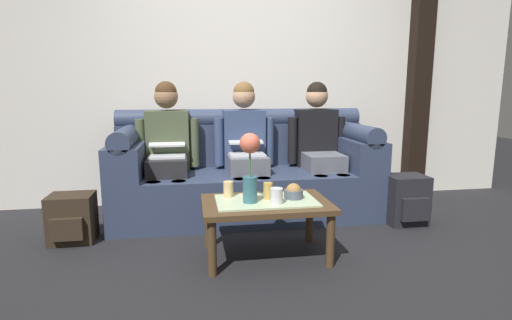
{
  "coord_description": "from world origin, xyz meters",
  "views": [
    {
      "loc": [
        -0.5,
        -2.4,
        1.15
      ],
      "look_at": [
        0.04,
        0.82,
        0.57
      ],
      "focal_mm": 27.86,
      "sensor_mm": 36.0,
      "label": 1
    }
  ],
  "objects_px": {
    "person_middle": "(245,144)",
    "cup_near_left": "(277,196)",
    "coffee_table": "(266,209)",
    "cup_far_center": "(228,189)",
    "backpack_right": "(406,200)",
    "couch": "(246,175)",
    "person_right": "(319,142)",
    "backpack_left": "(72,219)",
    "cup_near_right": "(268,191)",
    "flower_vase": "(250,162)",
    "person_left": "(167,146)",
    "snack_bowl": "(294,192)"
  },
  "relations": [
    {
      "from": "person_right",
      "to": "flower_vase",
      "type": "distance_m",
      "value": 1.32
    },
    {
      "from": "flower_vase",
      "to": "cup_far_center",
      "type": "relative_size",
      "value": 4.31
    },
    {
      "from": "couch",
      "to": "snack_bowl",
      "type": "distance_m",
      "value": 1.02
    },
    {
      "from": "cup_near_right",
      "to": "backpack_left",
      "type": "height_order",
      "value": "cup_near_right"
    },
    {
      "from": "cup_near_left",
      "to": "couch",
      "type": "bearing_deg",
      "value": 92.64
    },
    {
      "from": "couch",
      "to": "backpack_left",
      "type": "relative_size",
      "value": 6.41
    },
    {
      "from": "person_left",
      "to": "cup_near_right",
      "type": "height_order",
      "value": "person_left"
    },
    {
      "from": "person_left",
      "to": "snack_bowl",
      "type": "height_order",
      "value": "person_left"
    },
    {
      "from": "couch",
      "to": "snack_bowl",
      "type": "bearing_deg",
      "value": -78.91
    },
    {
      "from": "cup_near_left",
      "to": "backpack_left",
      "type": "distance_m",
      "value": 1.6
    },
    {
      "from": "backpack_left",
      "to": "flower_vase",
      "type": "bearing_deg",
      "value": -23.48
    },
    {
      "from": "cup_near_right",
      "to": "flower_vase",
      "type": "bearing_deg",
      "value": -152.4
    },
    {
      "from": "cup_far_center",
      "to": "couch",
      "type": "bearing_deg",
      "value": 74.51
    },
    {
      "from": "couch",
      "to": "person_left",
      "type": "distance_m",
      "value": 0.76
    },
    {
      "from": "backpack_right",
      "to": "person_right",
      "type": "bearing_deg",
      "value": 140.27
    },
    {
      "from": "cup_near_left",
      "to": "cup_far_center",
      "type": "height_order",
      "value": "cup_far_center"
    },
    {
      "from": "coffee_table",
      "to": "person_left",
      "type": "bearing_deg",
      "value": 124.87
    },
    {
      "from": "flower_vase",
      "to": "person_left",
      "type": "bearing_deg",
      "value": 119.18
    },
    {
      "from": "backpack_right",
      "to": "cup_far_center",
      "type": "bearing_deg",
      "value": -167.11
    },
    {
      "from": "couch",
      "to": "cup_near_right",
      "type": "xyz_separation_m",
      "value": [
        0.02,
        -0.98,
        0.09
      ]
    },
    {
      "from": "person_right",
      "to": "cup_far_center",
      "type": "height_order",
      "value": "person_right"
    },
    {
      "from": "coffee_table",
      "to": "cup_far_center",
      "type": "xyz_separation_m",
      "value": [
        -0.24,
        0.13,
        0.12
      ]
    },
    {
      "from": "coffee_table",
      "to": "cup_far_center",
      "type": "bearing_deg",
      "value": 152.41
    },
    {
      "from": "person_middle",
      "to": "coffee_table",
      "type": "relative_size",
      "value": 1.41
    },
    {
      "from": "cup_near_right",
      "to": "backpack_right",
      "type": "xyz_separation_m",
      "value": [
        1.3,
        0.46,
        -0.25
      ]
    },
    {
      "from": "couch",
      "to": "backpack_right",
      "type": "relative_size",
      "value": 5.53
    },
    {
      "from": "person_middle",
      "to": "person_right",
      "type": "height_order",
      "value": "same"
    },
    {
      "from": "flower_vase",
      "to": "cup_near_right",
      "type": "height_order",
      "value": "flower_vase"
    },
    {
      "from": "person_right",
      "to": "cup_near_right",
      "type": "bearing_deg",
      "value": -124.89
    },
    {
      "from": "person_right",
      "to": "backpack_left",
      "type": "relative_size",
      "value": 3.34
    },
    {
      "from": "flower_vase",
      "to": "cup_near_right",
      "type": "bearing_deg",
      "value": 27.6
    },
    {
      "from": "couch",
      "to": "coffee_table",
      "type": "relative_size",
      "value": 2.71
    },
    {
      "from": "backpack_right",
      "to": "couch",
      "type": "bearing_deg",
      "value": 158.48
    },
    {
      "from": "person_left",
      "to": "person_middle",
      "type": "relative_size",
      "value": 1.0
    },
    {
      "from": "coffee_table",
      "to": "backpack_right",
      "type": "distance_m",
      "value": 1.41
    },
    {
      "from": "person_left",
      "to": "cup_near_right",
      "type": "bearing_deg",
      "value": -53.56
    },
    {
      "from": "couch",
      "to": "person_right",
      "type": "height_order",
      "value": "person_right"
    },
    {
      "from": "coffee_table",
      "to": "backpack_right",
      "type": "height_order",
      "value": "backpack_right"
    },
    {
      "from": "snack_bowl",
      "to": "cup_far_center",
      "type": "bearing_deg",
      "value": 165.18
    },
    {
      "from": "flower_vase",
      "to": "cup_far_center",
      "type": "distance_m",
      "value": 0.3
    },
    {
      "from": "person_middle",
      "to": "cup_near_left",
      "type": "xyz_separation_m",
      "value": [
        0.05,
        -1.1,
        -0.2
      ]
    },
    {
      "from": "person_left",
      "to": "flower_vase",
      "type": "xyz_separation_m",
      "value": [
        0.58,
        -1.04,
        0.02
      ]
    },
    {
      "from": "flower_vase",
      "to": "snack_bowl",
      "type": "height_order",
      "value": "flower_vase"
    },
    {
      "from": "person_right",
      "to": "backpack_left",
      "type": "bearing_deg",
      "value": -166.96
    },
    {
      "from": "coffee_table",
      "to": "flower_vase",
      "type": "relative_size",
      "value": 1.87
    },
    {
      "from": "cup_far_center",
      "to": "person_middle",
      "type": "bearing_deg",
      "value": 74.44
    },
    {
      "from": "couch",
      "to": "backpack_left",
      "type": "distance_m",
      "value": 1.5
    },
    {
      "from": "person_middle",
      "to": "cup_near_left",
      "type": "bearing_deg",
      "value": -87.35
    },
    {
      "from": "couch",
      "to": "cup_near_left",
      "type": "relative_size",
      "value": 22.55
    },
    {
      "from": "coffee_table",
      "to": "person_right",
      "type": "bearing_deg",
      "value": 55.15
    }
  ]
}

